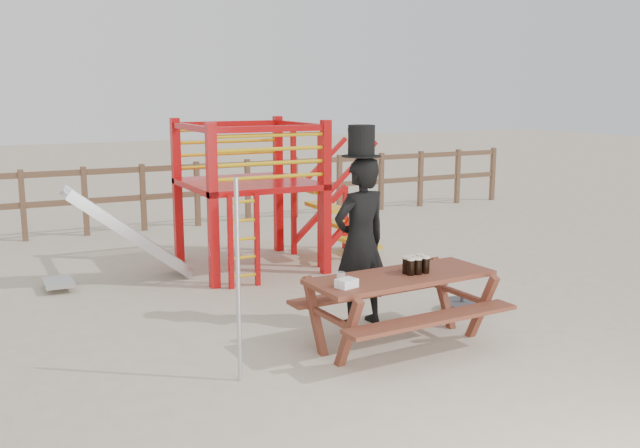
{
  "coord_description": "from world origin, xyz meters",
  "views": [
    {
      "loc": [
        -3.41,
        -5.67,
        2.49
      ],
      "look_at": [
        -0.11,
        0.8,
        1.12
      ],
      "focal_mm": 40.0,
      "sensor_mm": 36.0,
      "label": 1
    }
  ],
  "objects": [
    {
      "name": "ground",
      "position": [
        0.0,
        0.0,
        0.0
      ],
      "size": [
        60.0,
        60.0,
        0.0
      ],
      "primitive_type": "plane",
      "color": "#BBA992",
      "rests_on": "ground"
    },
    {
      "name": "back_fence",
      "position": [
        0.0,
        7.0,
        0.74
      ],
      "size": [
        15.09,
        0.09,
        1.2
      ],
      "color": "brown",
      "rests_on": "ground"
    },
    {
      "name": "playground_fort",
      "position": [
        0.12,
        3.58,
        1.07
      ],
      "size": [
        4.71,
        1.84,
        2.1
      ],
      "color": "#B50C0D",
      "rests_on": "ground"
    },
    {
      "name": "picnic_table",
      "position": [
        0.35,
        -0.04,
        0.45
      ],
      "size": [
        1.92,
        1.37,
        0.72
      ],
      "rotation": [
        0.0,
        0.0,
        0.05
      ],
      "color": "brown",
      "rests_on": "ground"
    },
    {
      "name": "man_with_hat",
      "position": [
        0.31,
        0.68,
        0.96
      ],
      "size": [
        0.72,
        0.53,
        2.14
      ],
      "rotation": [
        0.0,
        0.0,
        3.3
      ],
      "color": "black",
      "rests_on": "ground"
    },
    {
      "name": "metal_pole",
      "position": [
        -1.37,
        -0.15,
        0.89
      ],
      "size": [
        0.04,
        0.04,
        1.78
      ],
      "primitive_type": "cylinder",
      "color": "#B2B2B7",
      "rests_on": "ground"
    },
    {
      "name": "parasol_base",
      "position": [
        1.61,
        0.57,
        0.06
      ],
      "size": [
        0.48,
        0.48,
        0.2
      ],
      "color": "#343439",
      "rests_on": "ground"
    },
    {
      "name": "paper_bag",
      "position": [
        -0.34,
        -0.19,
        0.76
      ],
      "size": [
        0.21,
        0.18,
        0.08
      ],
      "primitive_type": "cube",
      "rotation": [
        0.0,
        0.0,
        0.27
      ],
      "color": "white",
      "rests_on": "picnic_table"
    },
    {
      "name": "stout_pints",
      "position": [
        0.51,
        -0.05,
        0.8
      ],
      "size": [
        0.26,
        0.18,
        0.17
      ],
      "color": "black",
      "rests_on": "picnic_table"
    },
    {
      "name": "empty_glasses",
      "position": [
        -0.4,
        -0.19,
        0.79
      ],
      "size": [
        0.08,
        0.08,
        0.15
      ],
      "color": "silver",
      "rests_on": "picnic_table"
    }
  ]
}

